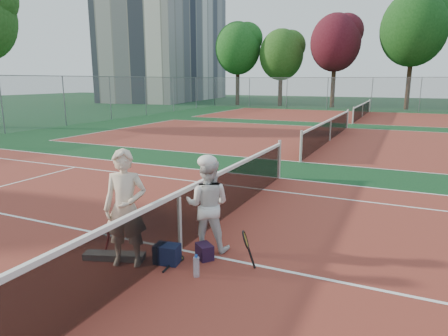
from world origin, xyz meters
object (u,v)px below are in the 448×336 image
object	(u,v)px
player_a	(126,208)
racket_spare	(176,259)
apartment_block	(169,45)
net_main	(180,221)
water_bottle	(196,267)
player_b	(208,205)
racket_red	(111,237)
sports_bag_purple	(205,251)
racket_black_held	(245,250)
sports_bag_navy	(167,254)

from	to	relation	value
player_a	racket_spare	world-z (taller)	player_a
apartment_block	racket_spare	xyz separation A→B (m)	(28.13, -44.34, -7.49)
net_main	water_bottle	world-z (taller)	net_main
player_b	racket_red	distance (m)	1.63
racket_spare	water_bottle	size ratio (longest dim) A/B	2.00
apartment_block	sports_bag_purple	world-z (taller)	apartment_block
sports_bag_purple	water_bottle	bearing A→B (deg)	-73.80
player_b	racket_black_held	bearing A→B (deg)	141.34
racket_black_held	sports_bag_purple	bearing A→B (deg)	-21.24
player_a	water_bottle	world-z (taller)	player_a
sports_bag_purple	water_bottle	xyz separation A→B (m)	(0.17, -0.58, 0.03)
player_a	player_b	size ratio (longest dim) A/B	1.16
sports_bag_navy	player_a	bearing A→B (deg)	-152.05
apartment_block	player_b	xyz separation A→B (m)	(28.40, -43.76, -6.73)
net_main	water_bottle	xyz separation A→B (m)	(0.68, -0.70, -0.36)
water_bottle	apartment_block	bearing A→B (deg)	122.69
racket_red	water_bottle	xyz separation A→B (m)	(1.61, -0.11, -0.14)
net_main	player_a	bearing A→B (deg)	-120.75
racket_red	water_bottle	bearing A→B (deg)	-26.87
apartment_block	water_bottle	size ratio (longest dim) A/B	73.33
apartment_block	player_a	world-z (taller)	apartment_block
apartment_block	player_b	size ratio (longest dim) A/B	14.33
player_a	racket_black_held	xyz separation A→B (m)	(1.68, 0.63, -0.60)
apartment_block	racket_black_held	bearing A→B (deg)	-56.50
player_a	sports_bag_navy	size ratio (longest dim) A/B	4.72
sports_bag_purple	sports_bag_navy	bearing A→B (deg)	-140.20
net_main	player_b	xyz separation A→B (m)	(0.40, 0.24, 0.26)
racket_red	racket_spare	xyz separation A→B (m)	(1.06, 0.25, -0.28)
apartment_block	racket_black_held	world-z (taller)	apartment_block
sports_bag_navy	net_main	bearing A→B (deg)	97.46
sports_bag_navy	water_bottle	bearing A→B (deg)	-17.98
water_bottle	player_b	bearing A→B (deg)	107.22
racket_black_held	water_bottle	xyz separation A→B (m)	(-0.53, -0.55, -0.14)
net_main	sports_bag_navy	bearing A→B (deg)	-82.54
racket_red	racket_black_held	size ratio (longest dim) A/B	1.01
racket_red	sports_bag_navy	xyz separation A→B (m)	(0.99, 0.09, -0.14)
racket_red	sports_bag_purple	bearing A→B (deg)	-5.04
net_main	racket_spare	size ratio (longest dim) A/B	18.30
apartment_block	water_bottle	bearing A→B (deg)	-57.31
racket_spare	player_b	bearing A→B (deg)	-32.12
player_b	sports_bag_navy	xyz separation A→B (m)	(-0.33, -0.73, -0.62)
sports_bag_navy	sports_bag_purple	world-z (taller)	sports_bag_navy
player_b	water_bottle	world-z (taller)	player_b
player_b	racket_red	world-z (taller)	player_b
net_main	sports_bag_navy	xyz separation A→B (m)	(0.06, -0.49, -0.36)
sports_bag_purple	player_b	bearing A→B (deg)	108.85
racket_spare	sports_bag_purple	world-z (taller)	sports_bag_purple
racket_spare	racket_black_held	bearing A→B (deg)	-87.17
racket_spare	net_main	bearing A→B (deg)	13.31
player_b	water_bottle	xyz separation A→B (m)	(0.29, -0.93, -0.62)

